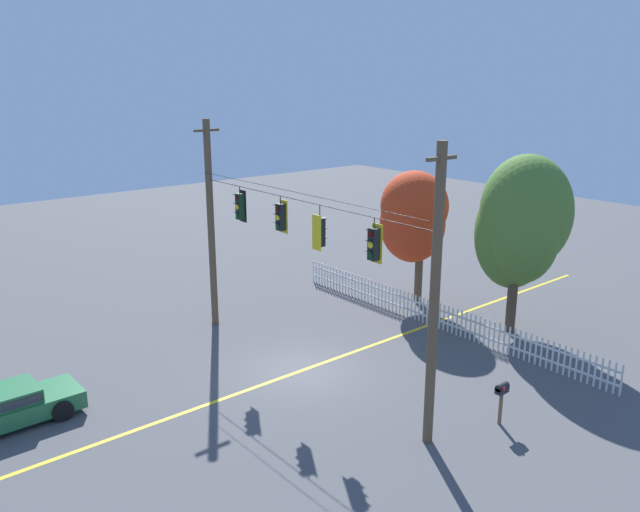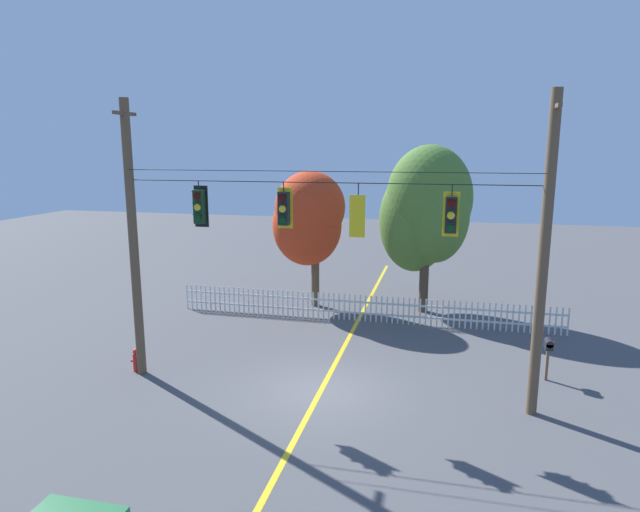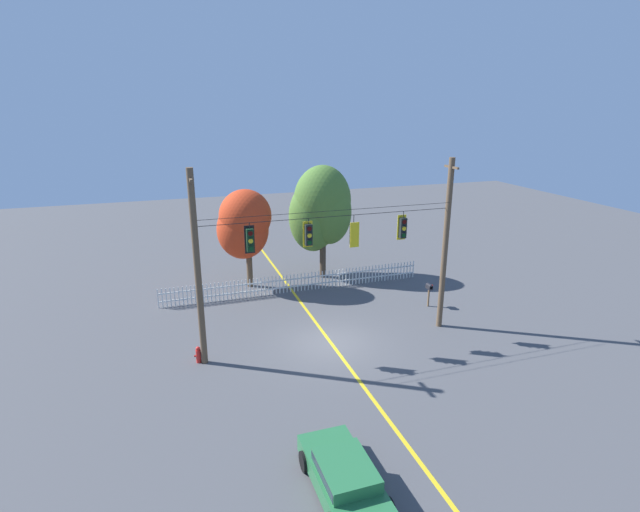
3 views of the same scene
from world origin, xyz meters
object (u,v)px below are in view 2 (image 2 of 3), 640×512
traffic_signal_northbound_secondary (200,207)px  fire_hydrant (136,360)px  traffic_signal_northbound_primary (451,215)px  traffic_signal_westbound_side (284,208)px  autumn_maple_mid (426,210)px  autumn_maple_near_fence (308,216)px  traffic_signal_eastbound_side (358,216)px  roadside_mailbox (548,347)px

traffic_signal_northbound_secondary → fire_hydrant: traffic_signal_northbound_secondary is taller
traffic_signal_northbound_primary → fire_hydrant: traffic_signal_northbound_primary is taller
traffic_signal_westbound_side → fire_hydrant: traffic_signal_westbound_side is taller
traffic_signal_northbound_primary → autumn_maple_mid: (-1.00, 9.13, -0.89)m
autumn_maple_mid → fire_hydrant: autumn_maple_mid is taller
traffic_signal_westbound_side → autumn_maple_near_fence: size_ratio=0.22×
traffic_signal_westbound_side → autumn_maple_mid: size_ratio=0.18×
traffic_signal_northbound_primary → fire_hydrant: (-9.68, 0.09, -5.01)m
traffic_signal_northbound_primary → fire_hydrant: size_ratio=1.82×
traffic_signal_northbound_secondary → traffic_signal_westbound_side: size_ratio=1.04×
traffic_signal_eastbound_side → autumn_maple_mid: 9.31m
traffic_signal_eastbound_side → roadside_mailbox: size_ratio=1.09×
traffic_signal_northbound_primary → autumn_maple_near_fence: bearing=125.7°
fire_hydrant → roadside_mailbox: (12.82, 2.29, 0.71)m
fire_hydrant → autumn_maple_mid: bearing=46.1°
traffic_signal_westbound_side → roadside_mailbox: bearing=17.1°
traffic_signal_westbound_side → autumn_maple_near_fence: (-1.48, 8.46, -1.30)m
traffic_signal_northbound_secondary → fire_hydrant: bearing=177.8°
traffic_signal_westbound_side → autumn_maple_mid: (3.60, 9.13, -0.94)m
traffic_signal_northbound_primary → traffic_signal_westbound_side: bearing=-180.0°
roadside_mailbox → traffic_signal_northbound_secondary: bearing=-167.0°
traffic_signal_northbound_secondary → traffic_signal_westbound_side: same height
autumn_maple_near_fence → roadside_mailbox: autumn_maple_near_fence is taller
traffic_signal_westbound_side → traffic_signal_eastbound_side: (2.12, -0.02, -0.15)m
autumn_maple_near_fence → autumn_maple_mid: autumn_maple_mid is taller
traffic_signal_northbound_primary → autumn_maple_mid: bearing=96.2°
traffic_signal_northbound_secondary → traffic_signal_northbound_primary: bearing=-0.0°
roadside_mailbox → traffic_signal_westbound_side: bearing=-162.9°
traffic_signal_northbound_secondary → autumn_maple_mid: bearing=55.9°
fire_hydrant → roadside_mailbox: bearing=10.1°
traffic_signal_eastbound_side → autumn_maple_mid: bearing=80.8°
traffic_signal_northbound_secondary → traffic_signal_westbound_side: 2.59m
roadside_mailbox → traffic_signal_northbound_primary: bearing=-142.7°
traffic_signal_eastbound_side → traffic_signal_northbound_primary: 2.48m
autumn_maple_near_fence → traffic_signal_northbound_secondary: bearing=-97.4°
traffic_signal_northbound_secondary → traffic_signal_eastbound_side: (4.71, -0.02, -0.13)m
traffic_signal_westbound_side → autumn_maple_near_fence: bearing=99.9°
traffic_signal_eastbound_side → autumn_maple_near_fence: (-3.61, 8.48, -1.15)m
traffic_signal_eastbound_side → roadside_mailbox: traffic_signal_eastbound_side is taller
traffic_signal_northbound_primary → autumn_maple_mid: size_ratio=0.19×
traffic_signal_northbound_primary → autumn_maple_mid: 9.23m
traffic_signal_northbound_primary → traffic_signal_eastbound_side: bearing=-179.6°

